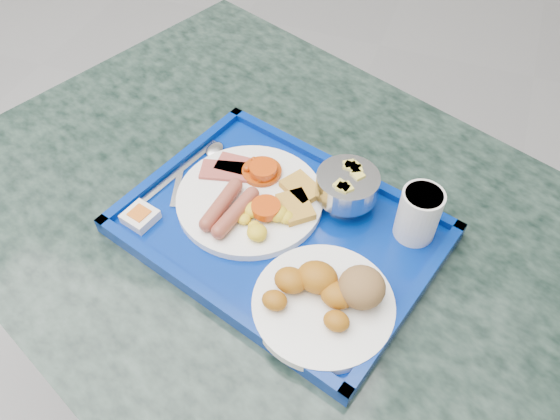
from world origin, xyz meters
name	(u,v)px	position (x,y,z in m)	size (l,w,h in m)	color
table	(297,296)	(0.86, 0.32, 0.55)	(1.39, 1.17, 0.74)	gray
tray	(280,230)	(0.83, 0.31, 0.75)	(0.52, 0.44, 0.03)	navy
main_plate	(253,199)	(0.78, 0.33, 0.76)	(0.23, 0.23, 0.04)	white
bread_plate	(328,297)	(0.94, 0.20, 0.77)	(0.19, 0.19, 0.06)	white
fruit_bowl	(347,186)	(0.91, 0.38, 0.79)	(0.09, 0.09, 0.07)	#AAAAAC
juice_cup	(419,213)	(1.02, 0.37, 0.80)	(0.06, 0.06, 0.08)	white
spoon	(205,157)	(0.66, 0.40, 0.76)	(0.07, 0.16, 0.01)	#AAAAAC
knife	(181,170)	(0.64, 0.36, 0.75)	(0.01, 0.17, 0.00)	#AAAAAC
jam_packet	(140,216)	(0.63, 0.24, 0.76)	(0.05, 0.05, 0.02)	white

